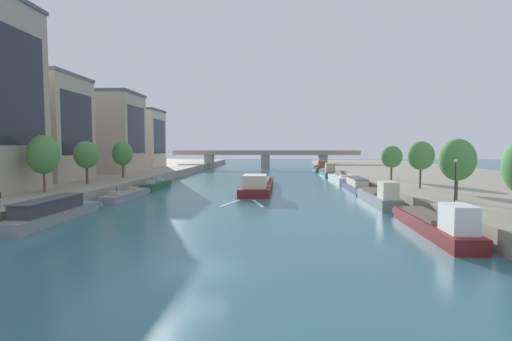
{
  "coord_description": "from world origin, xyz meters",
  "views": [
    {
      "loc": [
        4.31,
        -21.06,
        7.23
      ],
      "look_at": [
        0.0,
        49.7,
        2.65
      ],
      "focal_mm": 25.67,
      "sensor_mm": 36.0,
      "label": 1
    }
  ],
  "objects_px": {
    "tree_left_by_lamp": "(86,155)",
    "tree_right_distant": "(392,157)",
    "tree_left_second": "(43,155)",
    "tree_right_third": "(457,160)",
    "barge_midriver": "(258,184)",
    "moored_boat_left_lone": "(157,185)",
    "tree_right_nearest": "(421,156)",
    "moored_boat_right_gap_after": "(340,178)",
    "moored_boat_right_midway": "(327,172)",
    "moored_boat_left_second": "(53,212)",
    "moored_boat_right_end": "(435,223)",
    "moored_boat_right_far": "(378,197)",
    "tree_left_end_of_row": "(123,154)",
    "bridge_far": "(265,157)",
    "moored_boat_right_second": "(320,168)",
    "lamppost_right_bank": "(455,180)",
    "moored_boat_left_midway": "(126,195)",
    "moored_boat_right_upstream": "(356,185)"
  },
  "relations": [
    {
      "from": "barge_midriver",
      "to": "tree_right_distant",
      "type": "relative_size",
      "value": 4.27
    },
    {
      "from": "moored_boat_right_end",
      "to": "lamppost_right_bank",
      "type": "relative_size",
      "value": 3.39
    },
    {
      "from": "barge_midriver",
      "to": "lamppost_right_bank",
      "type": "bearing_deg",
      "value": -52.27
    },
    {
      "from": "barge_midriver",
      "to": "tree_left_by_lamp",
      "type": "distance_m",
      "value": 26.95
    },
    {
      "from": "moored_boat_left_midway",
      "to": "bridge_far",
      "type": "relative_size",
      "value": 0.19
    },
    {
      "from": "moored_boat_right_end",
      "to": "tree_left_second",
      "type": "relative_size",
      "value": 2.13
    },
    {
      "from": "moored_boat_right_upstream",
      "to": "tree_right_third",
      "type": "distance_m",
      "value": 23.33
    },
    {
      "from": "tree_left_end_of_row",
      "to": "barge_midriver",
      "type": "bearing_deg",
      "value": -4.67
    },
    {
      "from": "moored_boat_left_second",
      "to": "tree_right_nearest",
      "type": "relative_size",
      "value": 2.26
    },
    {
      "from": "moored_boat_right_far",
      "to": "moored_boat_right_upstream",
      "type": "xyz_separation_m",
      "value": [
        0.21,
        14.32,
        -0.07
      ]
    },
    {
      "from": "tree_right_nearest",
      "to": "bridge_far",
      "type": "relative_size",
      "value": 0.1
    },
    {
      "from": "bridge_far",
      "to": "moored_boat_right_midway",
      "type": "bearing_deg",
      "value": -60.42
    },
    {
      "from": "moored_boat_left_second",
      "to": "tree_right_nearest",
      "type": "bearing_deg",
      "value": 21.22
    },
    {
      "from": "moored_boat_right_midway",
      "to": "tree_right_distant",
      "type": "relative_size",
      "value": 2.93
    },
    {
      "from": "tree_left_by_lamp",
      "to": "tree_right_distant",
      "type": "bearing_deg",
      "value": 11.92
    },
    {
      "from": "barge_midriver",
      "to": "tree_left_second",
      "type": "height_order",
      "value": "tree_left_second"
    },
    {
      "from": "moored_boat_left_lone",
      "to": "tree_right_distant",
      "type": "relative_size",
      "value": 1.9
    },
    {
      "from": "moored_boat_right_far",
      "to": "lamppost_right_bank",
      "type": "height_order",
      "value": "lamppost_right_bank"
    },
    {
      "from": "moored_boat_right_second",
      "to": "tree_right_nearest",
      "type": "xyz_separation_m",
      "value": [
        6.18,
        -62.39,
        5.16
      ]
    },
    {
      "from": "tree_right_distant",
      "to": "lamppost_right_bank",
      "type": "distance_m",
      "value": 26.96
    },
    {
      "from": "moored_boat_right_gap_after",
      "to": "moored_boat_right_second",
      "type": "height_order",
      "value": "moored_boat_right_second"
    },
    {
      "from": "moored_boat_left_midway",
      "to": "tree_right_nearest",
      "type": "xyz_separation_m",
      "value": [
        39.99,
        0.01,
        5.57
      ]
    },
    {
      "from": "moored_boat_right_gap_after",
      "to": "moored_boat_right_midway",
      "type": "bearing_deg",
      "value": 92.24
    },
    {
      "from": "moored_boat_right_second",
      "to": "tree_right_third",
      "type": "height_order",
      "value": "tree_right_third"
    },
    {
      "from": "moored_boat_right_end",
      "to": "tree_right_third",
      "type": "relative_size",
      "value": 2.32
    },
    {
      "from": "moored_boat_right_far",
      "to": "tree_left_end_of_row",
      "type": "xyz_separation_m",
      "value": [
        -40.19,
        16.8,
        5.06
      ]
    },
    {
      "from": "tree_left_end_of_row",
      "to": "moored_boat_right_end",
      "type": "bearing_deg",
      "value": -38.92
    },
    {
      "from": "tree_right_third",
      "to": "moored_boat_left_second",
      "type": "bearing_deg",
      "value": -172.98
    },
    {
      "from": "moored_boat_left_midway",
      "to": "tree_left_second",
      "type": "relative_size",
      "value": 1.75
    },
    {
      "from": "moored_boat_left_lone",
      "to": "moored_boat_right_end",
      "type": "distance_m",
      "value": 46.47
    },
    {
      "from": "moored_boat_left_midway",
      "to": "moored_boat_left_lone",
      "type": "relative_size",
      "value": 1.12
    },
    {
      "from": "barge_midriver",
      "to": "moored_boat_left_lone",
      "type": "bearing_deg",
      "value": 177.07
    },
    {
      "from": "moored_boat_left_second",
      "to": "tree_right_nearest",
      "type": "height_order",
      "value": "tree_right_nearest"
    },
    {
      "from": "tree_left_end_of_row",
      "to": "bridge_far",
      "type": "height_order",
      "value": "tree_left_end_of_row"
    },
    {
      "from": "barge_midriver",
      "to": "bridge_far",
      "type": "bearing_deg",
      "value": 90.86
    },
    {
      "from": "moored_boat_left_second",
      "to": "moored_boat_right_midway",
      "type": "distance_m",
      "value": 68.71
    },
    {
      "from": "tree_right_distant",
      "to": "moored_boat_right_far",
      "type": "bearing_deg",
      "value": -111.8
    },
    {
      "from": "moored_boat_right_end",
      "to": "tree_left_second",
      "type": "xyz_separation_m",
      "value": [
        -41.14,
        11.73,
        5.37
      ]
    },
    {
      "from": "tree_right_third",
      "to": "moored_boat_right_midway",
      "type": "bearing_deg",
      "value": 96.19
    },
    {
      "from": "moored_boat_right_end",
      "to": "moored_boat_right_far",
      "type": "bearing_deg",
      "value": 91.07
    },
    {
      "from": "tree_right_distant",
      "to": "tree_left_by_lamp",
      "type": "bearing_deg",
      "value": -168.08
    },
    {
      "from": "moored_boat_left_midway",
      "to": "tree_right_nearest",
      "type": "height_order",
      "value": "tree_right_nearest"
    },
    {
      "from": "moored_boat_left_second",
      "to": "moored_boat_left_lone",
      "type": "bearing_deg",
      "value": 88.73
    },
    {
      "from": "moored_boat_right_gap_after",
      "to": "moored_boat_right_second",
      "type": "xyz_separation_m",
      "value": [
        -0.42,
        33.98,
        0.33
      ]
    },
    {
      "from": "moored_boat_right_upstream",
      "to": "bridge_far",
      "type": "relative_size",
      "value": 0.21
    },
    {
      "from": "moored_boat_right_midway",
      "to": "tree_right_third",
      "type": "bearing_deg",
      "value": -83.81
    },
    {
      "from": "tree_left_second",
      "to": "tree_right_third",
      "type": "distance_m",
      "value": 46.76
    },
    {
      "from": "moored_boat_left_second",
      "to": "tree_left_by_lamp",
      "type": "relative_size",
      "value": 2.22
    },
    {
      "from": "tree_left_second",
      "to": "tree_right_third",
      "type": "relative_size",
      "value": 1.09
    },
    {
      "from": "tree_right_third",
      "to": "tree_right_nearest",
      "type": "distance_m",
      "value": 10.83
    }
  ]
}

